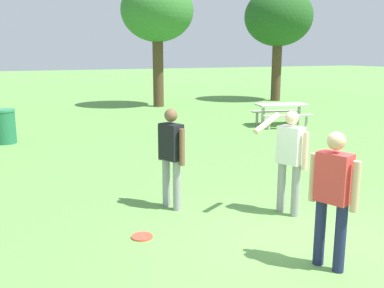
{
  "coord_description": "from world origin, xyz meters",
  "views": [
    {
      "loc": [
        -3.67,
        -4.02,
        2.51
      ],
      "look_at": [
        -0.63,
        2.41,
        1.0
      ],
      "focal_mm": 40.68,
      "sensor_mm": 36.0,
      "label": 1
    }
  ],
  "objects_px": {
    "trash_can_beside_table": "(5,126)",
    "tree_far_right": "(157,12)",
    "person_thrower": "(333,192)",
    "person_bystander": "(290,155)",
    "picnic_table_near": "(281,110)",
    "frisbee": "(142,237)",
    "tree_slender_mid": "(278,18)",
    "person_catcher": "(171,152)"
  },
  "relations": [
    {
      "from": "person_thrower",
      "to": "person_bystander",
      "type": "relative_size",
      "value": 1.0
    },
    {
      "from": "frisbee",
      "to": "tree_slender_mid",
      "type": "bearing_deg",
      "value": 48.35
    },
    {
      "from": "frisbee",
      "to": "tree_slender_mid",
      "type": "xyz_separation_m",
      "value": [
        12.04,
        13.53,
        4.2
      ]
    },
    {
      "from": "frisbee",
      "to": "trash_can_beside_table",
      "type": "height_order",
      "value": "trash_can_beside_table"
    },
    {
      "from": "person_bystander",
      "to": "trash_can_beside_table",
      "type": "relative_size",
      "value": 1.71
    },
    {
      "from": "frisbee",
      "to": "tree_far_right",
      "type": "height_order",
      "value": "tree_far_right"
    },
    {
      "from": "tree_slender_mid",
      "to": "person_catcher",
      "type": "bearing_deg",
      "value": -131.61
    },
    {
      "from": "person_bystander",
      "to": "trash_can_beside_table",
      "type": "height_order",
      "value": "person_bystander"
    },
    {
      "from": "trash_can_beside_table",
      "to": "tree_far_right",
      "type": "distance_m",
      "value": 9.97
    },
    {
      "from": "person_catcher",
      "to": "trash_can_beside_table",
      "type": "bearing_deg",
      "value": 108.06
    },
    {
      "from": "person_bystander",
      "to": "picnic_table_near",
      "type": "relative_size",
      "value": 0.82
    },
    {
      "from": "person_bystander",
      "to": "tree_slender_mid",
      "type": "distance_m",
      "value": 17.05
    },
    {
      "from": "person_bystander",
      "to": "tree_far_right",
      "type": "bearing_deg",
      "value": 77.15
    },
    {
      "from": "person_catcher",
      "to": "trash_can_beside_table",
      "type": "xyz_separation_m",
      "value": [
        -2.2,
        6.76,
        -0.46
      ]
    },
    {
      "from": "person_bystander",
      "to": "frisbee",
      "type": "xyz_separation_m",
      "value": [
        -2.36,
        0.13,
        -0.95
      ]
    },
    {
      "from": "person_thrower",
      "to": "tree_slender_mid",
      "type": "bearing_deg",
      "value": 55.98
    },
    {
      "from": "frisbee",
      "to": "picnic_table_near",
      "type": "distance_m",
      "value": 10.02
    },
    {
      "from": "person_catcher",
      "to": "person_bystander",
      "type": "relative_size",
      "value": 1.0
    },
    {
      "from": "person_thrower",
      "to": "tree_slender_mid",
      "type": "height_order",
      "value": "tree_slender_mid"
    },
    {
      "from": "trash_can_beside_table",
      "to": "picnic_table_near",
      "type": "bearing_deg",
      "value": -5.8
    },
    {
      "from": "tree_slender_mid",
      "to": "tree_far_right",
      "type": "bearing_deg",
      "value": 177.97
    },
    {
      "from": "frisbee",
      "to": "picnic_table_near",
      "type": "height_order",
      "value": "picnic_table_near"
    },
    {
      "from": "person_thrower",
      "to": "trash_can_beside_table",
      "type": "xyz_separation_m",
      "value": [
        -3.1,
        9.41,
        -0.46
      ]
    },
    {
      "from": "person_thrower",
      "to": "person_catcher",
      "type": "bearing_deg",
      "value": 108.67
    },
    {
      "from": "tree_far_right",
      "to": "person_catcher",
      "type": "bearing_deg",
      "value": -110.11
    },
    {
      "from": "person_catcher",
      "to": "frisbee",
      "type": "distance_m",
      "value": 1.53
    },
    {
      "from": "person_thrower",
      "to": "frisbee",
      "type": "distance_m",
      "value": 2.62
    },
    {
      "from": "person_thrower",
      "to": "picnic_table_near",
      "type": "xyz_separation_m",
      "value": [
        5.65,
        8.52,
        -0.38
      ]
    },
    {
      "from": "trash_can_beside_table",
      "to": "person_catcher",
      "type": "bearing_deg",
      "value": -71.94
    },
    {
      "from": "person_catcher",
      "to": "frisbee",
      "type": "relative_size",
      "value": 5.55
    },
    {
      "from": "picnic_table_near",
      "to": "trash_can_beside_table",
      "type": "relative_size",
      "value": 2.07
    },
    {
      "from": "person_bystander",
      "to": "tree_slender_mid",
      "type": "xyz_separation_m",
      "value": [
        9.67,
        13.66,
        3.25
      ]
    },
    {
      "from": "person_bystander",
      "to": "person_catcher",
      "type": "bearing_deg",
      "value": 146.26
    },
    {
      "from": "person_catcher",
      "to": "tree_slender_mid",
      "type": "relative_size",
      "value": 0.29
    },
    {
      "from": "frisbee",
      "to": "trash_can_beside_table",
      "type": "xyz_separation_m",
      "value": [
        -1.38,
        7.66,
        0.47
      ]
    },
    {
      "from": "person_thrower",
      "to": "trash_can_beside_table",
      "type": "distance_m",
      "value": 9.92
    },
    {
      "from": "frisbee",
      "to": "trash_can_beside_table",
      "type": "distance_m",
      "value": 7.8
    },
    {
      "from": "frisbee",
      "to": "picnic_table_near",
      "type": "bearing_deg",
      "value": 42.59
    },
    {
      "from": "person_thrower",
      "to": "frisbee",
      "type": "relative_size",
      "value": 5.55
    },
    {
      "from": "person_bystander",
      "to": "tree_slender_mid",
      "type": "bearing_deg",
      "value": 54.69
    },
    {
      "from": "person_thrower",
      "to": "person_bystander",
      "type": "distance_m",
      "value": 1.75
    },
    {
      "from": "person_thrower",
      "to": "person_bystander",
      "type": "bearing_deg",
      "value": 68.43
    }
  ]
}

